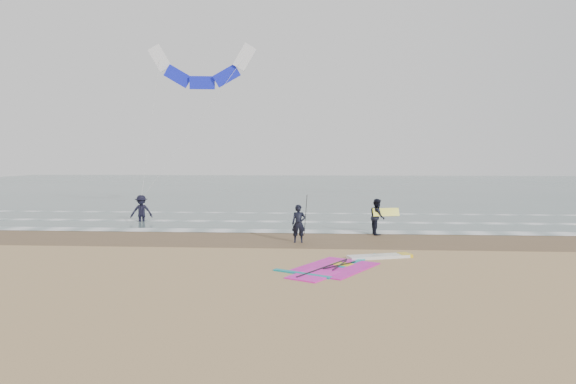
# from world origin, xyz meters

# --- Properties ---
(ground) EXTENTS (120.00, 120.00, 0.00)m
(ground) POSITION_xyz_m (0.00, 0.00, 0.00)
(ground) COLOR tan
(ground) RESTS_ON ground
(sea_water) EXTENTS (120.00, 80.00, 0.02)m
(sea_water) POSITION_xyz_m (0.00, 48.00, 0.01)
(sea_water) COLOR #47605E
(sea_water) RESTS_ON ground
(wet_sand_band) EXTENTS (120.00, 5.00, 0.01)m
(wet_sand_band) POSITION_xyz_m (0.00, 6.00, 0.00)
(wet_sand_band) COLOR brown
(wet_sand_band) RESTS_ON ground
(foam_waterline) EXTENTS (120.00, 9.15, 0.02)m
(foam_waterline) POSITION_xyz_m (0.00, 10.44, 0.03)
(foam_waterline) COLOR white
(foam_waterline) RESTS_ON ground
(windsurf_rig) EXTENTS (4.94, 4.68, 0.12)m
(windsurf_rig) POSITION_xyz_m (1.78, 0.43, 0.03)
(windsurf_rig) COLOR white
(windsurf_rig) RESTS_ON ground
(person_standing) EXTENTS (0.63, 0.44, 1.65)m
(person_standing) POSITION_xyz_m (-0.14, 5.00, 0.83)
(person_standing) COLOR black
(person_standing) RESTS_ON ground
(person_walking) EXTENTS (0.74, 0.91, 1.73)m
(person_walking) POSITION_xyz_m (3.49, 7.53, 0.87)
(person_walking) COLOR black
(person_walking) RESTS_ON ground
(person_wading) EXTENTS (1.35, 0.95, 1.89)m
(person_wading) POSITION_xyz_m (-9.44, 11.46, 0.95)
(person_wading) COLOR black
(person_wading) RESTS_ON ground
(held_pole) EXTENTS (0.17, 0.86, 1.82)m
(held_pole) POSITION_xyz_m (0.16, 5.00, 1.21)
(held_pole) COLOR black
(held_pole) RESTS_ON ground
(carried_kiteboard) EXTENTS (1.30, 0.51, 0.39)m
(carried_kiteboard) POSITION_xyz_m (3.89, 7.43, 1.10)
(carried_kiteboard) COLOR yellow
(carried_kiteboard) RESTS_ON ground
(surf_kite) EXTENTS (6.90, 3.94, 9.55)m
(surf_kite) POSITION_xyz_m (-6.74, 15.20, 9.16)
(surf_kite) COLOR white
(surf_kite) RESTS_ON ground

